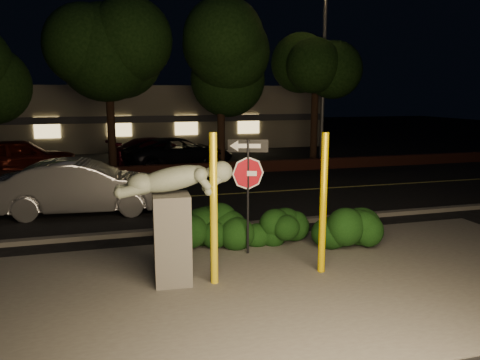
{
  "coord_description": "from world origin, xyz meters",
  "views": [
    {
      "loc": [
        -2.62,
        -8.74,
        3.55
      ],
      "look_at": [
        0.2,
        1.3,
        1.6
      ],
      "focal_mm": 35.0,
      "sensor_mm": 36.0,
      "label": 1
    }
  ],
  "objects_px": {
    "streetlight": "(321,57)",
    "signpost": "(248,174)",
    "sculpture": "(174,210)",
    "parked_car_darkred": "(158,152)",
    "yellow_pole_right": "(323,204)",
    "parked_car_red": "(20,156)",
    "parked_car_dark": "(179,153)",
    "yellow_pole_left": "(214,210)",
    "silver_sedan": "(83,187)"
  },
  "relations": [
    {
      "from": "yellow_pole_right",
      "to": "parked_car_darkred",
      "type": "height_order",
      "value": "yellow_pole_right"
    },
    {
      "from": "yellow_pole_right",
      "to": "parked_car_red",
      "type": "xyz_separation_m",
      "value": [
        -7.77,
        14.11,
        -0.61
      ]
    },
    {
      "from": "streetlight",
      "to": "yellow_pole_right",
      "type": "bearing_deg",
      "value": -130.2
    },
    {
      "from": "parked_car_dark",
      "to": "yellow_pole_left",
      "type": "bearing_deg",
      "value": 157.76
    },
    {
      "from": "signpost",
      "to": "parked_car_red",
      "type": "bearing_deg",
      "value": 135.25
    },
    {
      "from": "parked_car_darkred",
      "to": "parked_car_red",
      "type": "bearing_deg",
      "value": 83.25
    },
    {
      "from": "sculpture",
      "to": "parked_car_darkred",
      "type": "xyz_separation_m",
      "value": [
        1.24,
        14.83,
        -0.73
      ]
    },
    {
      "from": "yellow_pole_right",
      "to": "silver_sedan",
      "type": "height_order",
      "value": "yellow_pole_right"
    },
    {
      "from": "parked_car_darkred",
      "to": "yellow_pole_left",
      "type": "bearing_deg",
      "value": 162.23
    },
    {
      "from": "parked_car_darkred",
      "to": "parked_car_dark",
      "type": "bearing_deg",
      "value": -158.99
    },
    {
      "from": "signpost",
      "to": "silver_sedan",
      "type": "distance_m",
      "value": 6.1
    },
    {
      "from": "sculpture",
      "to": "silver_sedan",
      "type": "height_order",
      "value": "sculpture"
    },
    {
      "from": "streetlight",
      "to": "parked_car_dark",
      "type": "relative_size",
      "value": 1.67
    },
    {
      "from": "signpost",
      "to": "parked_car_dark",
      "type": "distance_m",
      "value": 12.57
    },
    {
      "from": "yellow_pole_right",
      "to": "sculpture",
      "type": "xyz_separation_m",
      "value": [
        -2.89,
        0.25,
        0.02
      ]
    },
    {
      "from": "yellow_pole_right",
      "to": "streetlight",
      "type": "xyz_separation_m",
      "value": [
        6.26,
        13.6,
        3.87
      ]
    },
    {
      "from": "sculpture",
      "to": "yellow_pole_left",
      "type": "bearing_deg",
      "value": -14.52
    },
    {
      "from": "yellow_pole_left",
      "to": "parked_car_dark",
      "type": "relative_size",
      "value": 0.54
    },
    {
      "from": "yellow_pole_right",
      "to": "streetlight",
      "type": "distance_m",
      "value": 15.46
    },
    {
      "from": "signpost",
      "to": "parked_car_dark",
      "type": "relative_size",
      "value": 0.48
    },
    {
      "from": "parked_car_red",
      "to": "signpost",
      "type": "bearing_deg",
      "value": -159.25
    },
    {
      "from": "parked_car_red",
      "to": "parked_car_darkred",
      "type": "relative_size",
      "value": 0.98
    },
    {
      "from": "signpost",
      "to": "streetlight",
      "type": "height_order",
      "value": "streetlight"
    },
    {
      "from": "streetlight",
      "to": "signpost",
      "type": "bearing_deg",
      "value": -136.7
    },
    {
      "from": "yellow_pole_left",
      "to": "parked_car_darkred",
      "type": "bearing_deg",
      "value": 87.97
    },
    {
      "from": "yellow_pole_right",
      "to": "streetlight",
      "type": "bearing_deg",
      "value": 65.27
    },
    {
      "from": "signpost",
      "to": "parked_car_darkred",
      "type": "bearing_deg",
      "value": 109.8
    },
    {
      "from": "yellow_pole_left",
      "to": "parked_car_dark",
      "type": "bearing_deg",
      "value": 84.36
    },
    {
      "from": "signpost",
      "to": "yellow_pole_right",
      "type": "bearing_deg",
      "value": -34.8
    },
    {
      "from": "streetlight",
      "to": "parked_car_dark",
      "type": "height_order",
      "value": "streetlight"
    },
    {
      "from": "silver_sedan",
      "to": "yellow_pole_left",
      "type": "bearing_deg",
      "value": -152.6
    },
    {
      "from": "parked_car_darkred",
      "to": "yellow_pole_right",
      "type": "bearing_deg",
      "value": 170.52
    },
    {
      "from": "parked_car_dark",
      "to": "signpost",
      "type": "bearing_deg",
      "value": 162.04
    },
    {
      "from": "yellow_pole_left",
      "to": "parked_car_dark",
      "type": "height_order",
      "value": "yellow_pole_left"
    },
    {
      "from": "yellow_pole_left",
      "to": "yellow_pole_right",
      "type": "height_order",
      "value": "yellow_pole_left"
    },
    {
      "from": "signpost",
      "to": "silver_sedan",
      "type": "bearing_deg",
      "value": 145.1
    },
    {
      "from": "yellow_pole_right",
      "to": "sculpture",
      "type": "relative_size",
      "value": 1.22
    },
    {
      "from": "yellow_pole_left",
      "to": "silver_sedan",
      "type": "xyz_separation_m",
      "value": [
        -2.59,
        6.18,
        -0.63
      ]
    },
    {
      "from": "silver_sedan",
      "to": "parked_car_darkred",
      "type": "height_order",
      "value": "silver_sedan"
    },
    {
      "from": "streetlight",
      "to": "parked_car_red",
      "type": "bearing_deg",
      "value": 162.42
    },
    {
      "from": "yellow_pole_right",
      "to": "parked_car_red",
      "type": "bearing_deg",
      "value": 118.84
    },
    {
      "from": "silver_sedan",
      "to": "sculpture",
      "type": "bearing_deg",
      "value": -157.78
    },
    {
      "from": "streetlight",
      "to": "parked_car_darkred",
      "type": "xyz_separation_m",
      "value": [
        -7.91,
        1.48,
        -4.58
      ]
    },
    {
      "from": "signpost",
      "to": "parked_car_darkred",
      "type": "relative_size",
      "value": 0.54
    },
    {
      "from": "sculpture",
      "to": "streetlight",
      "type": "bearing_deg",
      "value": 58.8
    },
    {
      "from": "sculpture",
      "to": "parked_car_darkred",
      "type": "bearing_deg",
      "value": 88.47
    },
    {
      "from": "yellow_pole_left",
      "to": "sculpture",
      "type": "relative_size",
      "value": 1.24
    },
    {
      "from": "parked_car_red",
      "to": "parked_car_darkred",
      "type": "height_order",
      "value": "parked_car_red"
    },
    {
      "from": "yellow_pole_right",
      "to": "parked_car_dark",
      "type": "xyz_separation_m",
      "value": [
        -0.81,
        13.95,
        -0.67
      ]
    },
    {
      "from": "yellow_pole_left",
      "to": "sculpture",
      "type": "height_order",
      "value": "yellow_pole_left"
    }
  ]
}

